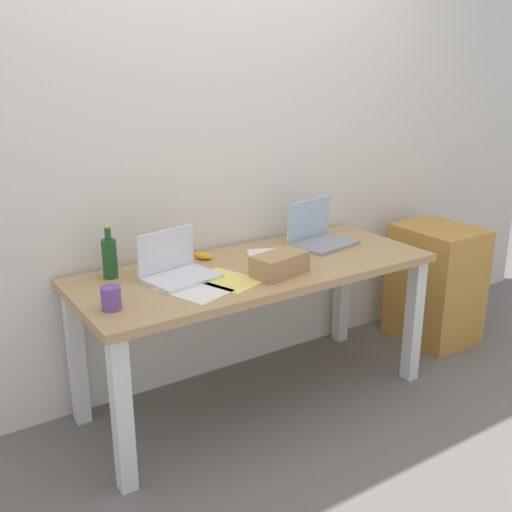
{
  "coord_description": "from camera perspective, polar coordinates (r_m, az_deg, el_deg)",
  "views": [
    {
      "loc": [
        -1.49,
        -2.27,
        1.66
      ],
      "look_at": [
        0.0,
        0.0,
        0.77
      ],
      "focal_mm": 41.84,
      "sensor_mm": 36.0,
      "label": 1
    }
  ],
  "objects": [
    {
      "name": "ground_plane",
      "position": [
        3.18,
        0.0,
        -13.35
      ],
      "size": [
        8.0,
        8.0,
        0.0
      ],
      "primitive_type": "plane",
      "color": "slate"
    },
    {
      "name": "back_wall",
      "position": [
        3.09,
        -4.26,
        11.35
      ],
      "size": [
        5.2,
        0.08,
        2.6
      ],
      "primitive_type": "cube",
      "color": "silver",
      "rests_on": "ground"
    },
    {
      "name": "desk",
      "position": [
        2.9,
        0.0,
        -2.76
      ],
      "size": [
        1.75,
        0.7,
        0.72
      ],
      "color": "tan",
      "rests_on": "ground"
    },
    {
      "name": "laptop_left",
      "position": [
        2.72,
        -7.57,
        -1.23
      ],
      "size": [
        0.35,
        0.29,
        0.21
      ],
      "color": "silver",
      "rests_on": "desk"
    },
    {
      "name": "laptop_right",
      "position": [
        3.22,
        6.06,
        1.98
      ],
      "size": [
        0.36,
        0.3,
        0.23
      ],
      "color": "gray",
      "rests_on": "desk"
    },
    {
      "name": "beer_bottle",
      "position": [
        2.76,
        -13.83,
        -0.11
      ],
      "size": [
        0.07,
        0.07,
        0.24
      ],
      "color": "#1E5123",
      "rests_on": "desk"
    },
    {
      "name": "computer_mouse",
      "position": [
        2.98,
        -5.07,
        0.03
      ],
      "size": [
        0.1,
        0.12,
        0.03
      ],
      "primitive_type": "ellipsoid",
      "rotation": [
        0.0,
        0.0,
        0.51
      ],
      "color": "gold",
      "rests_on": "desk"
    },
    {
      "name": "cardboard_box",
      "position": [
        2.74,
        2.28,
        -0.79
      ],
      "size": [
        0.29,
        0.2,
        0.1
      ],
      "primitive_type": "cube",
      "rotation": [
        0.0,
        0.0,
        0.21
      ],
      "color": "tan",
      "rests_on": "desk"
    },
    {
      "name": "coffee_mug",
      "position": [
        2.43,
        -13.69,
        -3.92
      ],
      "size": [
        0.08,
        0.08,
        0.09
      ],
      "primitive_type": "cylinder",
      "color": "#724799",
      "rests_on": "desk"
    },
    {
      "name": "paper_yellow_folder",
      "position": [
        2.69,
        -2.81,
        -2.3
      ],
      "size": [
        0.3,
        0.35,
        0.0
      ],
      "primitive_type": "cube",
      "rotation": [
        0.0,
        0.0,
        0.35
      ],
      "color": "#F4E06B",
      "rests_on": "desk"
    },
    {
      "name": "paper_sheet_near_back",
      "position": [
        2.99,
        1.44,
        -0.12
      ],
      "size": [
        0.32,
        0.36,
        0.0
      ],
      "primitive_type": "cube",
      "rotation": [
        0.0,
        0.0,
        -0.44
      ],
      "color": "white",
      "rests_on": "desk"
    },
    {
      "name": "paper_sheet_front_left",
      "position": [
        2.58,
        -6.0,
        -3.23
      ],
      "size": [
        0.3,
        0.35,
        0.0
      ],
      "primitive_type": "cube",
      "rotation": [
        0.0,
        0.0,
        0.33
      ],
      "color": "white",
      "rests_on": "desk"
    },
    {
      "name": "filing_cabinet",
      "position": [
        3.84,
        16.74,
        -2.52
      ],
      "size": [
        0.4,
        0.48,
        0.72
      ],
      "primitive_type": "cube",
      "color": "#C68938",
      "rests_on": "ground"
    }
  ]
}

